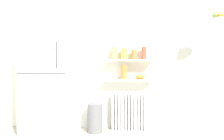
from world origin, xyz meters
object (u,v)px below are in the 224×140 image
at_px(refrigerator, 48,83).
at_px(storage_jar_0, 114,53).
at_px(shelf_bowl, 141,77).
at_px(storage_jar_2, 134,54).
at_px(vase, 124,72).
at_px(radiator, 129,112).
at_px(trash_bin, 95,118).
at_px(storage_jar_3, 144,53).
at_px(storage_jar_1, 124,54).
at_px(hanging_fruit_basket, 219,15).

xyz_separation_m(refrigerator, storage_jar_0, (1.08, 0.20, 0.50)).
xyz_separation_m(storage_jar_0, shelf_bowl, (0.45, 0.00, -0.41)).
height_order(storage_jar_2, vase, storage_jar_2).
bearing_deg(storage_jar_0, radiator, 6.78).
distance_m(refrigerator, trash_bin, 0.97).
xyz_separation_m(refrigerator, radiator, (1.33, 0.23, -0.52)).
distance_m(storage_jar_0, storage_jar_3, 0.50).
bearing_deg(refrigerator, shelf_bowl, 7.64).
distance_m(refrigerator, storage_jar_3, 1.67).
bearing_deg(storage_jar_1, storage_jar_2, 0.00).
bearing_deg(trash_bin, hanging_fruit_basket, -9.31).
relative_size(refrigerator, shelf_bowl, 9.44).
bearing_deg(storage_jar_3, vase, 180.00).
bearing_deg(trash_bin, radiator, 15.51).
relative_size(storage_jar_0, hanging_fruit_basket, 0.79).
relative_size(storage_jar_3, trash_bin, 0.48).
relative_size(shelf_bowl, hanging_fruit_basket, 0.61).
xyz_separation_m(storage_jar_1, hanging_fruit_basket, (1.39, -0.44, 0.53)).
xyz_separation_m(refrigerator, trash_bin, (0.76, 0.08, -0.59)).
distance_m(storage_jar_2, shelf_bowl, 0.40).
bearing_deg(refrigerator, storage_jar_1, 9.32).
bearing_deg(vase, storage_jar_0, 180.00).
relative_size(refrigerator, storage_jar_3, 7.29).
xyz_separation_m(radiator, hanging_fruit_basket, (1.30, -0.47, 1.54)).
bearing_deg(storage_jar_2, shelf_bowl, 0.00).
bearing_deg(shelf_bowl, hanging_fruit_basket, -21.46).
xyz_separation_m(radiator, vase, (-0.09, -0.03, 0.69)).
relative_size(radiator, shelf_bowl, 3.58).
bearing_deg(shelf_bowl, refrigerator, -172.36).
height_order(refrigerator, storage_jar_0, refrigerator).
distance_m(storage_jar_0, hanging_fruit_basket, 1.70).
bearing_deg(vase, shelf_bowl, 0.00).
relative_size(storage_jar_1, shelf_bowl, 1.17).
xyz_separation_m(storage_jar_2, hanging_fruit_basket, (1.22, -0.44, 0.55)).
bearing_deg(storage_jar_3, storage_jar_1, -180.00).
bearing_deg(storage_jar_0, storage_jar_2, -0.00).
distance_m(storage_jar_2, vase, 0.35).
bearing_deg(vase, hanging_fruit_basket, -17.42).
bearing_deg(radiator, trash_bin, -164.49).
height_order(storage_jar_0, storage_jar_2, storage_jar_0).
bearing_deg(refrigerator, storage_jar_2, 8.23).
xyz_separation_m(radiator, storage_jar_3, (0.25, -0.03, 1.01)).
relative_size(storage_jar_0, trash_bin, 0.48).
relative_size(storage_jar_0, storage_jar_1, 1.11).
relative_size(refrigerator, vase, 6.93).
bearing_deg(storage_jar_3, hanging_fruit_basket, -22.53).
bearing_deg(refrigerator, storage_jar_0, 10.74).
xyz_separation_m(storage_jar_0, vase, (0.17, 0.00, -0.33)).
bearing_deg(refrigerator, trash_bin, 5.73).
bearing_deg(vase, refrigerator, -170.67).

